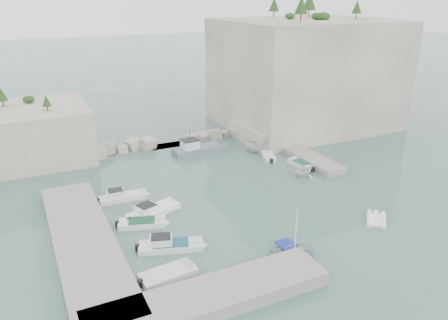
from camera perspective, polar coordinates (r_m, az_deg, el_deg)
name	(u,v)px	position (r m, az deg, el deg)	size (l,w,h in m)	color
ground	(249,205)	(46.39, 3.26, -5.86)	(400.00, 400.00, 0.00)	#496D64
cliff_east	(305,73)	(74.29, 10.48, 11.06)	(26.00, 22.00, 17.00)	beige
cliff_terrace	(267,132)	(66.48, 5.58, 3.70)	(8.00, 10.00, 2.50)	beige
outcrop_west	(25,134)	(63.45, -24.52, 3.13)	(16.00, 14.00, 7.00)	beige
quay_west	(84,243)	(40.66, -17.80, -10.23)	(5.00, 24.00, 1.10)	#9E9689
quay_south	(211,297)	(32.83, -1.66, -17.44)	(18.00, 4.00, 1.10)	#9E9689
ledge_east	(300,153)	(60.73, 9.86, 0.93)	(3.00, 16.00, 0.80)	#9E9689
breakwater	(170,140)	(64.43, -7.04, 2.56)	(28.00, 3.00, 1.40)	beige
motorboat_a	(123,199)	(48.70, -13.00, -5.04)	(5.63, 1.68, 1.40)	white
motorboat_b	(154,214)	(45.14, -9.18, -6.93)	(6.09, 1.99, 1.40)	white
motorboat_c	(142,226)	(43.17, -10.65, -8.42)	(4.88, 1.78, 0.70)	white
motorboat_d	(171,249)	(39.26, -6.92, -11.42)	(6.13, 1.83, 1.40)	white
motorboat_e	(168,277)	(35.88, -7.30, -14.93)	(4.86, 1.99, 0.70)	silver
rowboat	(294,256)	(38.49, 9.15, -12.28)	(3.17, 4.44, 0.92)	silver
inflatable_dinghy	(376,221)	(45.71, 19.24, -7.55)	(3.45, 1.67, 0.44)	white
tender_east_a	(303,176)	(54.34, 10.28, -2.01)	(2.70, 3.13, 1.65)	silver
tender_east_b	(301,166)	(57.18, 10.05, -0.80)	(4.50, 1.53, 0.70)	silver
tender_east_c	(268,158)	(59.51, 5.78, 0.31)	(4.39, 1.42, 0.70)	white
tender_east_d	(261,152)	(61.56, 4.91, 1.06)	(1.89, 5.02, 1.94)	silver
work_boat	(200,152)	(61.39, -3.11, 1.05)	(8.48, 2.50, 2.20)	slate
rowboat_mast	(296,230)	(37.16, 9.38, -8.98)	(0.10, 0.10, 4.20)	white
vegetation	(276,13)	(71.54, 6.77, 18.49)	(53.48, 13.88, 13.40)	#1E4219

